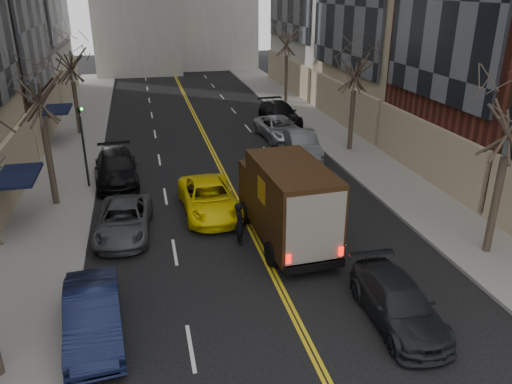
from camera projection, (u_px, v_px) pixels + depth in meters
sidewalk_left at (68, 160)px, 30.89m from camera, size 4.00×66.00×0.15m
sidewalk_right at (341, 141)px, 34.67m from camera, size 4.00×66.00×0.15m
tree_lf_mid at (34, 70)px, 22.14m from camera, size 3.20×3.20×8.91m
tree_lf_far at (69, 50)px, 34.05m from camera, size 3.20×3.20×8.12m
tree_rt_mid at (356, 55)px, 30.50m from camera, size 3.20×3.20×8.32m
tree_rt_far at (287, 27)px, 43.77m from camera, size 3.20×3.20×9.11m
traffic_signal at (83, 138)px, 25.68m from camera, size 0.29×0.26×4.70m
ups_truck at (287, 202)px, 20.60m from camera, size 2.96×6.68×3.59m
observer_sedan at (398, 303)px, 15.94m from camera, size 2.09×4.80×1.37m
taxi at (209, 198)px, 23.65m from camera, size 2.65×5.46×1.50m
pedestrian at (240, 223)px, 20.76m from camera, size 0.47×0.69×1.84m
parked_lf_b at (93, 316)px, 15.19m from camera, size 1.99×4.78×1.54m
parked_lf_c at (124, 220)px, 21.58m from camera, size 2.66×5.03×1.35m
parked_lf_d at (116, 168)px, 27.41m from camera, size 2.54×5.57×1.58m
parked_lf_e at (111, 160)px, 29.00m from camera, size 1.81×4.13×1.38m
parked_rt_a at (302, 144)px, 31.47m from camera, size 2.15×5.01×1.61m
parked_rt_b at (280, 128)px, 35.27m from camera, size 2.94×5.60×1.50m
parked_rt_c at (280, 113)px, 39.00m from camera, size 2.56×5.78×1.65m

